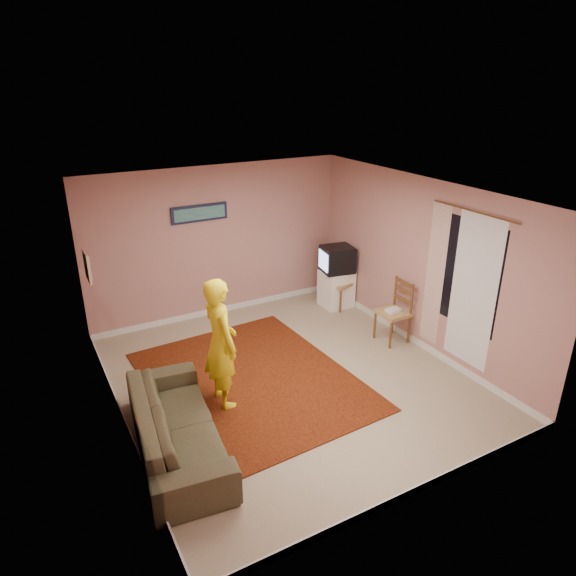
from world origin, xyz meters
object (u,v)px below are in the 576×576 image
chair_a (340,277)px  person (221,343)px  sofa (177,425)px  tv_cabinet (336,288)px  chair_b (394,306)px  crt_tv (337,259)px

chair_a → person: person is taller
chair_a → sofa: 4.44m
tv_cabinet → chair_b: chair_b is taller
tv_cabinet → person: bearing=-148.4°
tv_cabinet → chair_a: (0.02, -0.08, 0.24)m
chair_a → chair_b: 1.47m
tv_cabinet → chair_b: bearing=-89.3°
tv_cabinet → chair_b: 1.58m
tv_cabinet → sofa: 4.46m
person → sofa: bearing=124.8°
chair_a → chair_b: size_ratio=0.98×
chair_b → crt_tv: bearing=-179.6°
sofa → person: bearing=-46.1°
tv_cabinet → person: person is taller
crt_tv → chair_b: size_ratio=1.11×
tv_cabinet → sofa: size_ratio=0.30×
sofa → tv_cabinet: bearing=-50.3°
crt_tv → chair_a: 0.33m
tv_cabinet → crt_tv: (-0.01, 0.00, 0.56)m
crt_tv → sofa: size_ratio=0.28×
tv_cabinet → person: size_ratio=0.39×
crt_tv → sofa: 4.49m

